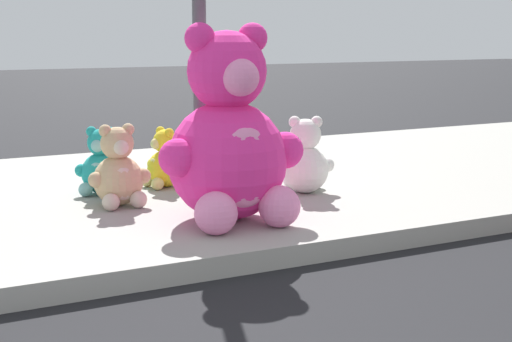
# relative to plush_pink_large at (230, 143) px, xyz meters

# --- Properties ---
(sidewalk) EXTENTS (28.00, 4.40, 0.15)m
(sidewalk) POSITION_rel_plush_pink_large_xyz_m (-0.98, 1.39, -0.66)
(sidewalk) COLOR #9E9B93
(sidewalk) RESTS_ON ground_plane
(plush_pink_large) EXTENTS (1.13, 0.99, 1.46)m
(plush_pink_large) POSITION_rel_plush_pink_large_xyz_m (0.00, 0.00, 0.00)
(plush_pink_large) COLOR #F22D93
(plush_pink_large) RESTS_ON sidewalk
(plush_white) EXTENTS (0.48, 0.49, 0.68)m
(plush_white) POSITION_rel_plush_pink_large_xyz_m (1.00, 0.61, -0.31)
(plush_white) COLOR white
(plush_white) RESTS_ON sidewalk
(plush_tan) EXTENTS (0.51, 0.45, 0.66)m
(plush_tan) POSITION_rel_plush_pink_large_xyz_m (-0.60, 0.84, -0.32)
(plush_tan) COLOR tan
(plush_tan) RESTS_ON sidewalk
(plush_yellow) EXTENTS (0.38, 0.41, 0.54)m
(plush_yellow) POSITION_rel_plush_pink_large_xyz_m (-0.02, 1.38, -0.37)
(plush_yellow) COLOR yellow
(plush_yellow) RESTS_ON sidewalk
(plush_teal) EXTENTS (0.41, 0.42, 0.59)m
(plush_teal) POSITION_rel_plush_pink_large_xyz_m (-0.61, 1.35, -0.35)
(plush_teal) COLOR teal
(plush_teal) RESTS_ON sidewalk
(plush_lavender) EXTENTS (0.40, 0.41, 0.56)m
(plush_lavender) POSITION_rel_plush_pink_large_xyz_m (0.52, 1.05, -0.36)
(plush_lavender) COLOR #B28CD8
(plush_lavender) RESTS_ON sidewalk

